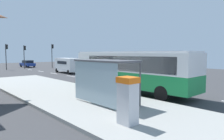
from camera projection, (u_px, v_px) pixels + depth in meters
The scene contains 20 objects.
ground_plane at pixel (69, 77), 27.19m from camera, with size 56.00×92.00×0.04m, color #38383A.
sidewalk_platform at pixel (76, 97), 14.00m from camera, with size 6.20×30.00×0.18m, color #999993.
lane_stripe_seg_1 at pixel (169, 92), 16.18m from camera, with size 0.16×2.20×0.01m, color silver.
lane_stripe_seg_2 at pixel (124, 85), 19.90m from camera, with size 0.16×2.20×0.01m, color silver.
lane_stripe_seg_3 at pixel (93, 80), 23.63m from camera, with size 0.16×2.20×0.01m, color silver.
lane_stripe_seg_4 at pixel (71, 76), 27.35m from camera, with size 0.16×2.20×0.01m, color silver.
lane_stripe_seg_5 at pixel (54, 73), 31.08m from camera, with size 0.16×2.20×0.01m, color silver.
lane_stripe_seg_6 at pixel (41, 71), 34.80m from camera, with size 0.16×2.20×0.01m, color silver.
lane_stripe_seg_7 at pixel (30, 70), 38.53m from camera, with size 0.16×2.20×0.01m, color silver.
bus at pixel (130, 69), 16.51m from camera, with size 2.80×11.07×3.21m.
white_van at pixel (68, 64), 31.70m from camera, with size 2.21×5.28×2.30m.
sedan_near at pixel (28, 64), 45.02m from camera, with size 2.03×4.49×1.52m.
ticket_machine at pixel (128, 100), 8.34m from camera, with size 0.66×0.76×1.94m.
recycling_bin_red at pixel (102, 86), 15.33m from camera, with size 0.52×0.52×0.95m, color red.
recycling_bin_orange at pixel (96, 85), 15.85m from camera, with size 0.52×0.52×0.95m, color orange.
recycling_bin_green at pixel (91, 84), 16.37m from camera, with size 0.52×0.52×0.95m, color green.
traffic_light_near_side at pixel (52, 52), 42.79m from camera, with size 0.49×0.28×4.96m.
traffic_light_far_side at pixel (6, 53), 37.71m from camera, with size 0.49×0.28×4.74m.
traffic_light_median at pixel (25, 53), 40.63m from camera, with size 0.49×0.28×4.60m.
bus_shelter at pixel (101, 70), 11.73m from camera, with size 1.80×4.00×2.50m.
Camera 1 is at (-13.73, -9.96, 3.07)m, focal length 32.97 mm.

